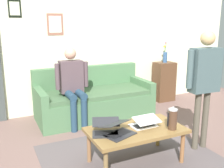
{
  "coord_description": "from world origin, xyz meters",
  "views": [
    {
      "loc": [
        1.62,
        2.55,
        1.67
      ],
      "look_at": [
        0.05,
        -0.75,
        0.8
      ],
      "focal_mm": 41.43,
      "sensor_mm": 36.0,
      "label": 1
    }
  ],
  "objects_px": {
    "side_shelf": "(164,82)",
    "french_press": "(173,119)",
    "laptop_center": "(118,131)",
    "laptop_right": "(106,130)",
    "couch": "(94,100)",
    "person_seated": "(73,82)",
    "laptop_left": "(144,123)",
    "coffee_table": "(136,132)",
    "flower_vase": "(165,56)",
    "person_standing": "(205,76)"
  },
  "relations": [
    {
      "from": "coffee_table",
      "to": "flower_vase",
      "type": "xyz_separation_m",
      "value": [
        -1.88,
        -2.0,
        0.58
      ]
    },
    {
      "from": "french_press",
      "to": "side_shelf",
      "type": "distance_m",
      "value": 2.66
    },
    {
      "from": "laptop_right",
      "to": "coffee_table",
      "type": "bearing_deg",
      "value": 173.61
    },
    {
      "from": "side_shelf",
      "to": "person_seated",
      "type": "relative_size",
      "value": 0.66
    },
    {
      "from": "couch",
      "to": "side_shelf",
      "type": "bearing_deg",
      "value": -170.77
    },
    {
      "from": "laptop_left",
      "to": "side_shelf",
      "type": "distance_m",
      "value": 2.66
    },
    {
      "from": "laptop_right",
      "to": "person_standing",
      "type": "height_order",
      "value": "person_standing"
    },
    {
      "from": "couch",
      "to": "flower_vase",
      "type": "distance_m",
      "value": 1.9
    },
    {
      "from": "coffee_table",
      "to": "laptop_left",
      "type": "distance_m",
      "value": 0.15
    },
    {
      "from": "laptop_left",
      "to": "person_standing",
      "type": "distance_m",
      "value": 1.01
    },
    {
      "from": "laptop_right",
      "to": "french_press",
      "type": "bearing_deg",
      "value": 162.72
    },
    {
      "from": "laptop_left",
      "to": "couch",
      "type": "bearing_deg",
      "value": -90.24
    },
    {
      "from": "laptop_left",
      "to": "laptop_center",
      "type": "xyz_separation_m",
      "value": [
        0.39,
        0.06,
        0.0
      ]
    },
    {
      "from": "couch",
      "to": "laptop_right",
      "type": "xyz_separation_m",
      "value": [
        0.5,
        1.67,
        0.18
      ]
    },
    {
      "from": "couch",
      "to": "french_press",
      "type": "relative_size",
      "value": 7.21
    },
    {
      "from": "coffee_table",
      "to": "person_seated",
      "type": "distance_m",
      "value": 1.55
    },
    {
      "from": "french_press",
      "to": "side_shelf",
      "type": "relative_size",
      "value": 0.33
    },
    {
      "from": "laptop_right",
      "to": "laptop_left",
      "type": "bearing_deg",
      "value": 176.27
    },
    {
      "from": "laptop_left",
      "to": "person_seated",
      "type": "xyz_separation_m",
      "value": [
        0.44,
        -1.47,
        0.25
      ]
    },
    {
      "from": "laptop_left",
      "to": "person_seated",
      "type": "bearing_deg",
      "value": -73.51
    },
    {
      "from": "laptop_center",
      "to": "flower_vase",
      "type": "xyz_separation_m",
      "value": [
        -2.15,
        -2.04,
        0.49
      ]
    },
    {
      "from": "laptop_right",
      "to": "side_shelf",
      "type": "relative_size",
      "value": 0.49
    },
    {
      "from": "person_standing",
      "to": "person_seated",
      "type": "height_order",
      "value": "person_standing"
    },
    {
      "from": "person_standing",
      "to": "person_seated",
      "type": "bearing_deg",
      "value": -49.79
    },
    {
      "from": "laptop_left",
      "to": "flower_vase",
      "type": "distance_m",
      "value": 2.7
    },
    {
      "from": "side_shelf",
      "to": "laptop_right",
      "type": "bearing_deg",
      "value": 40.91
    },
    {
      "from": "person_seated",
      "to": "french_press",
      "type": "bearing_deg",
      "value": 112.51
    },
    {
      "from": "coffee_table",
      "to": "person_standing",
      "type": "height_order",
      "value": "person_standing"
    },
    {
      "from": "side_shelf",
      "to": "person_seated",
      "type": "bearing_deg",
      "value": 13.1
    },
    {
      "from": "side_shelf",
      "to": "french_press",
      "type": "bearing_deg",
      "value": 55.48
    },
    {
      "from": "laptop_right",
      "to": "laptop_center",
      "type": "bearing_deg",
      "value": 139.84
    },
    {
      "from": "laptop_center",
      "to": "laptop_right",
      "type": "relative_size",
      "value": 1.01
    },
    {
      "from": "laptop_center",
      "to": "laptop_right",
      "type": "bearing_deg",
      "value": -40.16
    },
    {
      "from": "coffee_table",
      "to": "person_seated",
      "type": "height_order",
      "value": "person_seated"
    },
    {
      "from": "couch",
      "to": "person_standing",
      "type": "xyz_separation_m",
      "value": [
        -0.85,
        1.76,
        0.7
      ]
    },
    {
      "from": "laptop_right",
      "to": "person_standing",
      "type": "xyz_separation_m",
      "value": [
        -1.35,
        0.09,
        0.53
      ]
    },
    {
      "from": "couch",
      "to": "flower_vase",
      "type": "height_order",
      "value": "flower_vase"
    },
    {
      "from": "side_shelf",
      "to": "person_seated",
      "type": "distance_m",
      "value": 2.28
    },
    {
      "from": "french_press",
      "to": "laptop_right",
      "type": "bearing_deg",
      "value": -17.28
    },
    {
      "from": "couch",
      "to": "laptop_left",
      "type": "height_order",
      "value": "couch"
    },
    {
      "from": "side_shelf",
      "to": "person_seated",
      "type": "height_order",
      "value": "person_seated"
    },
    {
      "from": "coffee_table",
      "to": "french_press",
      "type": "xyz_separation_m",
      "value": [
        -0.38,
        0.19,
        0.17
      ]
    },
    {
      "from": "laptop_center",
      "to": "laptop_right",
      "type": "distance_m",
      "value": 0.14
    },
    {
      "from": "coffee_table",
      "to": "french_press",
      "type": "relative_size",
      "value": 4.09
    },
    {
      "from": "laptop_left",
      "to": "coffee_table",
      "type": "bearing_deg",
      "value": 4.4
    },
    {
      "from": "side_shelf",
      "to": "flower_vase",
      "type": "distance_m",
      "value": 0.55
    },
    {
      "from": "side_shelf",
      "to": "person_standing",
      "type": "distance_m",
      "value": 2.31
    },
    {
      "from": "coffee_table",
      "to": "couch",
      "type": "bearing_deg",
      "value": -94.33
    },
    {
      "from": "laptop_right",
      "to": "couch",
      "type": "bearing_deg",
      "value": -106.68
    },
    {
      "from": "couch",
      "to": "flower_vase",
      "type": "relative_size",
      "value": 4.54
    }
  ]
}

